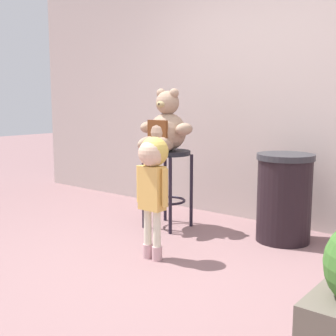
{
  "coord_description": "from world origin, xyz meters",
  "views": [
    {
      "loc": [
        1.91,
        -2.23,
        1.22
      ],
      "look_at": [
        -0.48,
        0.75,
        0.64
      ],
      "focal_mm": 47.39,
      "sensor_mm": 36.0,
      "label": 1
    }
  ],
  "objects_px": {
    "teddy_bear": "(166,128)",
    "trash_bin": "(284,198)",
    "bar_stool_with_teddy": "(168,172)",
    "child_walking": "(153,171)"
  },
  "relations": [
    {
      "from": "trash_bin",
      "to": "teddy_bear",
      "type": "bearing_deg",
      "value": -162.93
    },
    {
      "from": "teddy_bear",
      "to": "trash_bin",
      "type": "bearing_deg",
      "value": 17.07
    },
    {
      "from": "child_walking",
      "to": "trash_bin",
      "type": "distance_m",
      "value": 1.24
    },
    {
      "from": "teddy_bear",
      "to": "bar_stool_with_teddy",
      "type": "bearing_deg",
      "value": 90.0
    },
    {
      "from": "bar_stool_with_teddy",
      "to": "child_walking",
      "type": "bearing_deg",
      "value": -58.38
    },
    {
      "from": "child_walking",
      "to": "trash_bin",
      "type": "bearing_deg",
      "value": 157.21
    },
    {
      "from": "child_walking",
      "to": "trash_bin",
      "type": "xyz_separation_m",
      "value": [
        0.6,
        1.05,
        -0.3
      ]
    },
    {
      "from": "child_walking",
      "to": "trash_bin",
      "type": "relative_size",
      "value": 1.24
    },
    {
      "from": "bar_stool_with_teddy",
      "to": "trash_bin",
      "type": "bearing_deg",
      "value": 15.64
    },
    {
      "from": "teddy_bear",
      "to": "trash_bin",
      "type": "distance_m",
      "value": 1.25
    }
  ]
}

